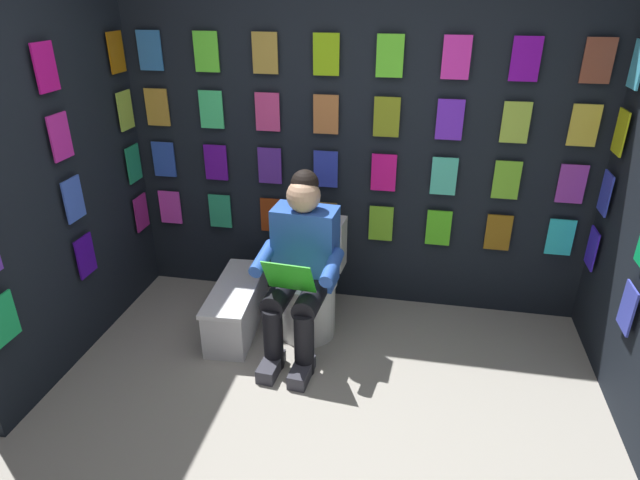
% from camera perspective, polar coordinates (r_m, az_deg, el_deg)
% --- Properties ---
extents(display_wall_back, '(3.34, 0.14, 2.47)m').
position_cam_1_polar(display_wall_back, '(3.76, 3.95, 10.76)').
color(display_wall_back, black).
rests_on(display_wall_back, ground).
extents(display_wall_right, '(0.14, 1.80, 2.47)m').
position_cam_1_polar(display_wall_right, '(3.53, -26.56, 7.13)').
color(display_wall_right, black).
rests_on(display_wall_right, ground).
extents(toilet, '(0.42, 0.57, 0.77)m').
position_cam_1_polar(toilet, '(3.67, -1.03, -4.95)').
color(toilet, white).
rests_on(toilet, ground).
extents(person_reading, '(0.55, 0.71, 1.19)m').
position_cam_1_polar(person_reading, '(3.35, -2.12, -2.82)').
color(person_reading, blue).
rests_on(person_reading, ground).
extents(comic_longbox_near, '(0.33, 0.79, 0.34)m').
position_cam_1_polar(comic_longbox_near, '(3.77, -8.86, -7.10)').
color(comic_longbox_near, silver).
rests_on(comic_longbox_near, ground).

